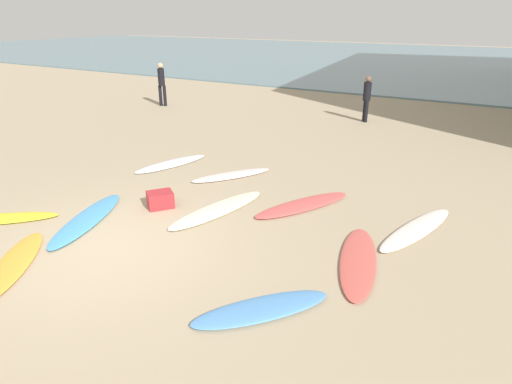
# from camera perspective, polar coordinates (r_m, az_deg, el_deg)

# --- Properties ---
(ground_plane) EXTENTS (120.00, 120.00, 0.00)m
(ground_plane) POSITION_cam_1_polar(r_m,az_deg,el_deg) (8.09, -18.54, -6.98)
(ground_plane) COLOR tan
(ocean_water) EXTENTS (120.00, 40.00, 0.08)m
(ocean_water) POSITION_cam_1_polar(r_m,az_deg,el_deg) (42.26, 23.78, 15.21)
(ocean_water) COLOR slate
(ocean_water) RESTS_ON ground_plane
(surfboard_0) EXTENTS (1.66, 1.89, 0.08)m
(surfboard_0) POSITION_cam_1_polar(r_m,az_deg,el_deg) (6.21, 0.70, -14.89)
(surfboard_0) COLOR #5390D1
(surfboard_0) RESTS_ON ground_plane
(surfboard_1) EXTENTS (1.58, 2.40, 0.08)m
(surfboard_1) POSITION_cam_1_polar(r_m,az_deg,el_deg) (9.32, 6.08, -1.66)
(surfboard_1) COLOR #DE5552
(surfboard_1) RESTS_ON ground_plane
(surfboard_3) EXTENTS (1.12, 2.54, 0.08)m
(surfboard_3) POSITION_cam_1_polar(r_m,az_deg,el_deg) (8.79, 20.07, -4.51)
(surfboard_3) COLOR white
(surfboard_3) RESTS_ON ground_plane
(surfboard_4) EXTENTS (1.05, 2.62, 0.07)m
(surfboard_4) POSITION_cam_1_polar(r_m,az_deg,el_deg) (9.11, -4.95, -2.25)
(surfboard_4) COLOR #EEEAC6
(surfboard_4) RESTS_ON ground_plane
(surfboard_5) EXTENTS (1.73, 2.04, 0.07)m
(surfboard_5) POSITION_cam_1_polar(r_m,az_deg,el_deg) (8.19, -28.82, -8.09)
(surfboard_5) COLOR gold
(surfboard_5) RESTS_ON ground_plane
(surfboard_6) EXTENTS (1.12, 2.27, 0.06)m
(surfboard_6) POSITION_cam_1_polar(r_m,az_deg,el_deg) (12.08, -10.91, 3.61)
(surfboard_6) COLOR white
(surfboard_6) RESTS_ON ground_plane
(surfboard_7) EXTENTS (1.54, 2.05, 0.08)m
(surfboard_7) POSITION_cam_1_polar(r_m,az_deg,el_deg) (11.00, -3.17, 2.19)
(surfboard_7) COLOR silver
(surfboard_7) RESTS_ON ground_plane
(surfboard_8) EXTENTS (1.47, 2.57, 0.08)m
(surfboard_8) POSITION_cam_1_polar(r_m,az_deg,el_deg) (9.26, -21.00, -3.28)
(surfboard_8) COLOR #489ADB
(surfboard_8) RESTS_ON ground_plane
(surfboard_9) EXTENTS (1.23, 2.42, 0.07)m
(surfboard_9) POSITION_cam_1_polar(r_m,az_deg,el_deg) (7.45, 13.07, -8.66)
(surfboard_9) COLOR #D2564D
(surfboard_9) RESTS_ON ground_plane
(beachgoer_near) EXTENTS (0.36, 0.36, 1.83)m
(beachgoer_near) POSITION_cam_1_polar(r_m,az_deg,el_deg) (20.09, -12.11, 13.75)
(beachgoer_near) COLOR black
(beachgoer_near) RESTS_ON ground_plane
(beachgoer_mid) EXTENTS (0.39, 0.39, 1.67)m
(beachgoer_mid) POSITION_cam_1_polar(r_m,az_deg,el_deg) (17.15, 14.13, 11.86)
(beachgoer_mid) COLOR black
(beachgoer_mid) RESTS_ON ground_plane
(beach_cooler) EXTENTS (0.65, 0.67, 0.33)m
(beach_cooler) POSITION_cam_1_polar(r_m,az_deg,el_deg) (9.43, -12.27, -0.96)
(beach_cooler) COLOR #B2282D
(beach_cooler) RESTS_ON ground_plane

